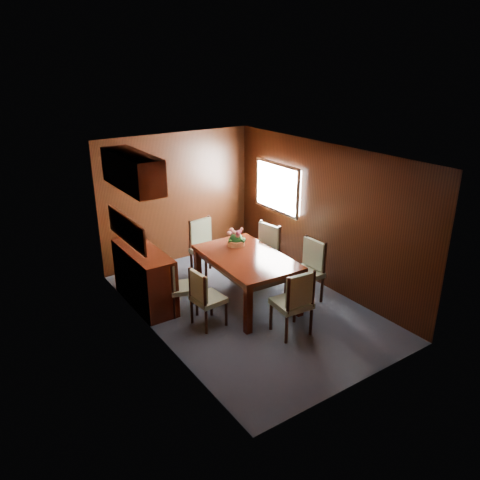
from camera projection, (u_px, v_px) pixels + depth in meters
ground at (247, 306)px, 7.31m from camera, size 4.50×4.50×0.00m
room_shell at (229, 202)px, 6.91m from camera, size 3.06×4.52×2.41m
sideboard at (144, 277)px, 7.26m from camera, size 0.48×1.40×0.90m
dining_table at (246, 263)px, 7.20m from camera, size 1.13×1.73×0.79m
chair_left_near at (204, 295)px, 6.60m from camera, size 0.44×0.45×0.89m
chair_left_far at (178, 283)px, 6.98m from camera, size 0.50×0.51×0.87m
chair_right_near at (308, 267)px, 7.32m from camera, size 0.47×0.49×1.01m
chair_right_far at (264, 250)px, 7.96m from camera, size 0.54×0.56×1.02m
chair_head at (295, 300)px, 6.36m from camera, size 0.51×0.49×0.99m
chair_foot at (205, 245)px, 8.18m from camera, size 0.55×0.53×1.02m
flower_centerpiece at (236, 237)px, 7.51m from camera, size 0.30×0.30×0.30m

